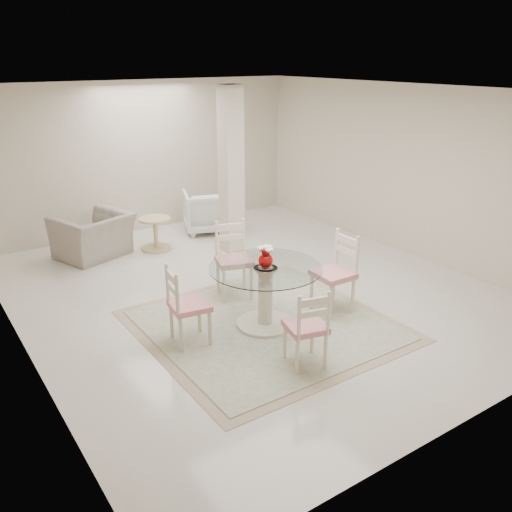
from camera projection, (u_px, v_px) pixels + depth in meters
ground at (251, 290)px, 7.61m from camera, size 7.00×7.00×0.00m
room_shell at (251, 158)px, 6.96m from camera, size 6.02×7.02×2.71m
column at (231, 175)px, 8.41m from camera, size 0.30×0.30×2.70m
area_rug at (265, 325)px, 6.61m from camera, size 2.85×2.85×0.02m
dining_table at (265, 297)px, 6.48m from camera, size 1.34×1.34×0.77m
red_vase at (266, 257)px, 6.30m from camera, size 0.21×0.19×0.27m
dining_chair_east at (338, 267)px, 6.82m from camera, size 0.46×0.46×1.14m
dining_chair_north at (233, 253)px, 7.28m from camera, size 0.57×0.57×1.14m
dining_chair_west at (183, 300)px, 6.02m from camera, size 0.47×0.47×1.04m
dining_chair_south at (308, 323)px, 5.57m from camera, size 0.48×0.48×0.99m
recliner_taupe at (93, 236)px, 8.76m from camera, size 1.34×1.26×0.71m
armchair_white at (207, 211)px, 10.02m from camera, size 1.06×1.08×0.76m
side_table at (156, 235)px, 9.12m from camera, size 0.53×0.53×0.55m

